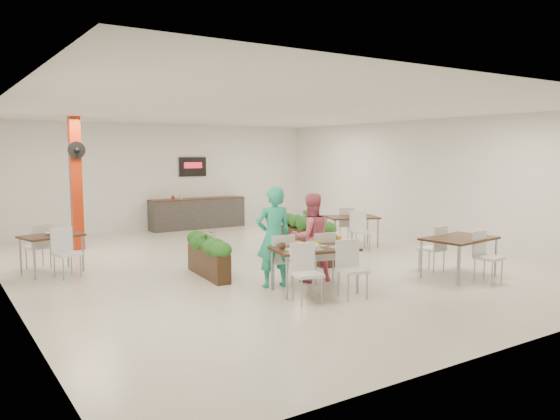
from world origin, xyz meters
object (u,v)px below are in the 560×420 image
object	(u,v)px
planter_left	(208,251)
side_table_c	(459,243)
diner_woman	(311,237)
diner_man	(274,237)
side_table_a	(52,242)
service_counter	(198,213)
main_table	(314,254)
planter_right	(306,237)
side_table_b	(352,221)
red_column	(76,182)

from	to	relation	value
planter_left	side_table_c	world-z (taller)	side_table_c
diner_woman	diner_man	bearing A→B (deg)	11.85
side_table_a	side_table_c	size ratio (longest dim) A/B	1.01
planter_left	side_table_a	bearing A→B (deg)	141.13
service_counter	side_table_c	world-z (taller)	service_counter
main_table	side_table_c	world-z (taller)	same
planter_left	diner_woman	bearing A→B (deg)	-43.56
service_counter	diner_woman	size ratio (longest dim) A/B	1.86
service_counter	planter_right	distance (m)	5.91
planter_right	side_table_c	bearing A→B (deg)	-63.30
planter_right	side_table_c	distance (m)	3.25
diner_man	side_table_a	xyz separation A→B (m)	(-3.02, 3.29, -0.26)
side_table_a	side_table_b	distance (m)	6.97
main_table	planter_right	distance (m)	2.77
service_counter	main_table	bearing A→B (deg)	-101.18
service_counter	side_table_b	size ratio (longest dim) A/B	1.80
red_column	main_table	size ratio (longest dim) A/B	1.74
red_column	side_table_b	bearing A→B (deg)	-28.81
red_column	side_table_c	size ratio (longest dim) A/B	1.93
planter_right	side_table_c	size ratio (longest dim) A/B	1.26
diner_woman	side_table_c	xyz separation A→B (m)	(2.56, -1.24, -0.17)
planter_left	side_table_a	size ratio (longest dim) A/B	1.01
side_table_a	side_table_c	bearing A→B (deg)	-50.68
main_table	service_counter	bearing A→B (deg)	78.82
main_table	side_table_a	size ratio (longest dim) A/B	1.10
planter_right	side_table_a	distance (m)	5.19
red_column	side_table_a	world-z (taller)	red_column
planter_right	side_table_b	bearing A→B (deg)	22.03
planter_left	planter_right	bearing A→B (deg)	7.21
side_table_a	diner_woman	bearing A→B (deg)	-56.01
side_table_a	side_table_c	distance (m)	7.83
planter_right	side_table_a	size ratio (longest dim) A/B	1.24
side_table_a	diner_man	bearing A→B (deg)	-62.71
main_table	planter_left	world-z (taller)	main_table
main_table	diner_man	distance (m)	0.80
red_column	planter_left	world-z (taller)	red_column
red_column	service_counter	world-z (taller)	red_column
planter_left	side_table_b	world-z (taller)	side_table_b
diner_man	side_table_c	size ratio (longest dim) A/B	1.06
service_counter	side_table_c	xyz separation A→B (m)	(1.35, -8.82, 0.15)
service_counter	diner_man	distance (m)	7.85
diner_woman	side_table_b	distance (m)	3.97
diner_woman	side_table_b	world-z (taller)	diner_woman
service_counter	side_table_c	size ratio (longest dim) A/B	1.81
red_column	diner_woman	bearing A→B (deg)	-64.01
main_table	planter_right	xyz separation A→B (m)	(1.51, 2.31, -0.12)
red_column	planter_left	size ratio (longest dim) A/B	1.89
red_column	diner_man	size ratio (longest dim) A/B	1.82
service_counter	planter_right	xyz separation A→B (m)	(-0.12, -5.91, 0.02)
side_table_c	red_column	bearing A→B (deg)	120.56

